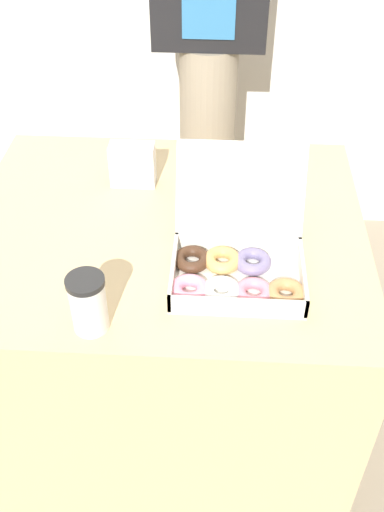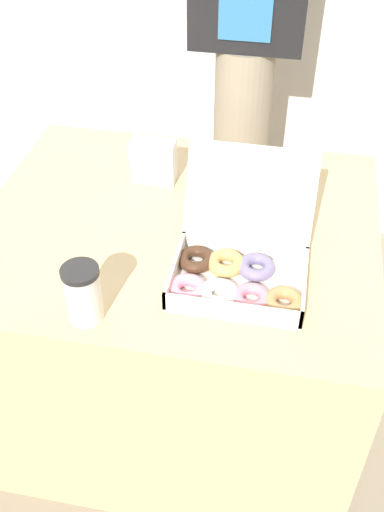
{
  "view_description": "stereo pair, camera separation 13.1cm",
  "coord_description": "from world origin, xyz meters",
  "px_view_note": "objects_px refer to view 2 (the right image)",
  "views": [
    {
      "loc": [
        0.14,
        -1.21,
        1.7
      ],
      "look_at": [
        0.08,
        -0.22,
        0.83
      ],
      "focal_mm": 42.0,
      "sensor_mm": 36.0,
      "label": 1
    },
    {
      "loc": [
        0.27,
        -1.19,
        1.7
      ],
      "look_at": [
        0.08,
        -0.22,
        0.83
      ],
      "focal_mm": 42.0,
      "sensor_mm": 36.0,
      "label": 2
    }
  ],
  "objects_px": {
    "coffee_cup": "(83,293)",
    "napkin_holder": "(154,161)",
    "person_customer": "(247,31)",
    "donut_box": "(236,268)"
  },
  "relations": [
    {
      "from": "napkin_holder",
      "to": "donut_box",
      "type": "bearing_deg",
      "value": -52.6
    },
    {
      "from": "napkin_holder",
      "to": "person_customer",
      "type": "distance_m",
      "value": 0.57
    },
    {
      "from": "donut_box",
      "to": "coffee_cup",
      "type": "bearing_deg",
      "value": -149.93
    },
    {
      "from": "donut_box",
      "to": "person_customer",
      "type": "height_order",
      "value": "person_customer"
    },
    {
      "from": "person_customer",
      "to": "coffee_cup",
      "type": "bearing_deg",
      "value": -101.19
    },
    {
      "from": "donut_box",
      "to": "coffee_cup",
      "type": "relative_size",
      "value": 2.38
    },
    {
      "from": "napkin_holder",
      "to": "person_customer",
      "type": "height_order",
      "value": "person_customer"
    },
    {
      "from": "coffee_cup",
      "to": "napkin_holder",
      "type": "distance_m",
      "value": 0.55
    },
    {
      "from": "coffee_cup",
      "to": "napkin_holder",
      "type": "xyz_separation_m",
      "value": [
        0.02,
        0.55,
        -0.01
      ]
    },
    {
      "from": "napkin_holder",
      "to": "person_customer",
      "type": "bearing_deg",
      "value": 69.29
    }
  ]
}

